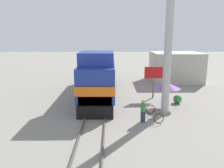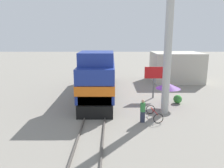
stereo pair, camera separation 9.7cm
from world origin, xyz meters
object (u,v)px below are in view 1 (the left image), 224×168
Objects in this scene: vendor_umbrella at (168,86)px; person_bystander at (143,110)px; locomotive at (99,76)px; bicycle at (154,113)px; billboard_sign at (154,75)px; utility_pole at (168,46)px.

person_bystander is (-2.50, -3.34, -0.90)m from vendor_umbrella.
bicycle is at bearing -56.42° from locomotive.
billboard_sign is at bearing 73.07° from person_bystander.
billboard_sign is at bearing 105.29° from vendor_umbrella.
bicycle is (-0.88, -5.23, -1.83)m from billboard_sign.
vendor_umbrella is 3.40m from bicycle.
locomotive is 4.75× the size of billboard_sign.
person_bystander is 1.25m from bicycle.
locomotive is at bearing 135.95° from utility_pole.
billboard_sign is (5.09, -1.11, 0.29)m from locomotive.
vendor_umbrella is at bearing -128.06° from bicycle.
utility_pole is at bearing -44.05° from locomotive.
person_bystander is at bearing -135.25° from utility_pole.
person_bystander is (3.29, -7.02, -1.03)m from locomotive.
bicycle is at bearing -120.91° from vendor_umbrella.
utility_pole reaches higher than person_bystander.
locomotive is 7.76m from bicycle.
locomotive is 7.83m from person_bystander.
person_bystander is at bearing -106.93° from billboard_sign.
locomotive reaches higher than vendor_umbrella.
locomotive is at bearing 147.55° from vendor_umbrella.
vendor_umbrella is 1.03× the size of bicycle.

